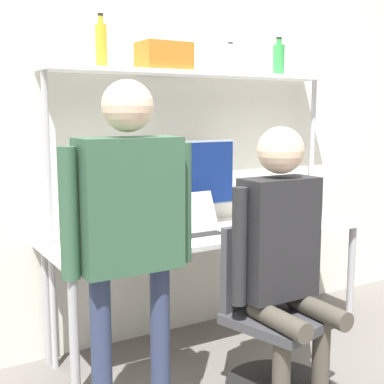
# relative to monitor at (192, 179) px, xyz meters

# --- Properties ---
(ground_plane) EXTENTS (12.00, 12.00, 0.00)m
(ground_plane) POSITION_rel_monitor_xyz_m (0.06, -0.46, -1.05)
(ground_plane) COLOR slate
(wall_back) EXTENTS (8.00, 0.06, 2.70)m
(wall_back) POSITION_rel_monitor_xyz_m (0.06, 0.20, 0.30)
(wall_back) COLOR silver
(wall_back) RESTS_ON ground_plane
(desk) EXTENTS (2.09, 0.61, 0.74)m
(desk) POSITION_rel_monitor_xyz_m (0.06, -0.14, -0.39)
(desk) COLOR silver
(desk) RESTS_ON ground_plane
(shelf_unit) EXTENTS (1.99, 0.26, 1.72)m
(shelf_unit) POSITION_rel_monitor_xyz_m (0.06, 0.03, 0.44)
(shelf_unit) COLOR white
(shelf_unit) RESTS_ON ground_plane
(monitor) EXTENTS (0.63, 0.22, 0.56)m
(monitor) POSITION_rel_monitor_xyz_m (0.00, 0.00, 0.00)
(monitor) COLOR #B7B7BC
(monitor) RESTS_ON desk
(laptop) EXTENTS (0.30, 0.26, 0.24)m
(laptop) POSITION_rel_monitor_xyz_m (-0.06, -0.16, -0.25)
(laptop) COLOR #BCBCC1
(laptop) RESTS_ON desk
(cell_phone) EXTENTS (0.07, 0.15, 0.01)m
(cell_phone) POSITION_rel_monitor_xyz_m (0.17, -0.20, -0.31)
(cell_phone) COLOR #264C8C
(cell_phone) RESTS_ON desk
(office_chair) EXTENTS (0.56, 0.56, 0.89)m
(office_chair) POSITION_rel_monitor_xyz_m (0.00, -0.83, -0.79)
(office_chair) COLOR black
(office_chair) RESTS_ON ground_plane
(person_seated) EXTENTS (0.56, 0.48, 1.40)m
(person_seated) POSITION_rel_monitor_xyz_m (0.01, -0.87, -0.23)
(person_seated) COLOR #4C473D
(person_seated) RESTS_ON ground_plane
(person_standing) EXTENTS (0.60, 0.22, 1.61)m
(person_standing) POSITION_rel_monitor_xyz_m (-0.81, -0.84, -0.03)
(person_standing) COLOR #2D3856
(person_standing) RESTS_ON ground_plane
(bottle_amber) EXTENTS (0.07, 0.07, 0.30)m
(bottle_amber) POSITION_rel_monitor_xyz_m (-0.58, 0.03, 0.79)
(bottle_amber) COLOR gold
(bottle_amber) RESTS_ON shelf_unit
(bottle_clear) EXTENTS (0.07, 0.07, 0.20)m
(bottle_clear) POSITION_rel_monitor_xyz_m (0.30, 0.03, 0.75)
(bottle_clear) COLOR silver
(bottle_clear) RESTS_ON shelf_unit
(bottle_green) EXTENTS (0.08, 0.08, 0.26)m
(bottle_green) POSITION_rel_monitor_xyz_m (0.70, 0.03, 0.78)
(bottle_green) COLOR #2D8C3F
(bottle_green) RESTS_ON shelf_unit
(storage_box) EXTENTS (0.30, 0.21, 0.17)m
(storage_box) POSITION_rel_monitor_xyz_m (-0.18, 0.03, 0.75)
(storage_box) COLOR #D1661E
(storage_box) RESTS_ON shelf_unit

